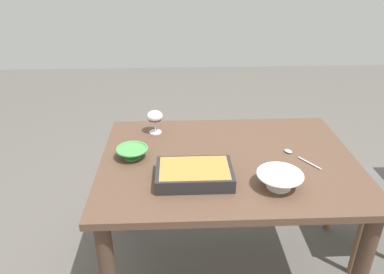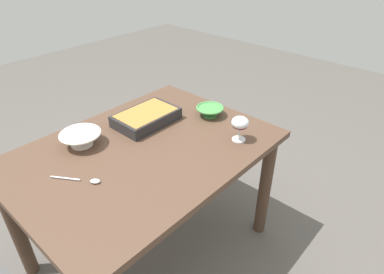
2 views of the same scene
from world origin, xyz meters
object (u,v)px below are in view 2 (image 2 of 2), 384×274
(small_bowl, at_px, (81,138))
(serving_spoon, at_px, (86,180))
(casserole_dish, at_px, (146,117))
(dining_table, at_px, (145,166))
(wine_glass, at_px, (240,124))
(mixing_bowl, at_px, (210,111))

(small_bowl, distance_m, serving_spoon, 0.30)
(casserole_dish, bearing_deg, dining_table, 45.30)
(wine_glass, relative_size, serving_spoon, 0.66)
(wine_glass, xyz_separation_m, small_bowl, (0.56, -0.55, -0.05))
(serving_spoon, bearing_deg, dining_table, -177.99)
(dining_table, relative_size, mixing_bowl, 7.91)
(casserole_dish, bearing_deg, small_bowl, -10.55)
(wine_glass, xyz_separation_m, mixing_bowl, (-0.10, -0.27, -0.06))
(casserole_dish, xyz_separation_m, serving_spoon, (0.51, 0.19, -0.03))
(wine_glass, relative_size, small_bowl, 0.65)
(wine_glass, distance_m, small_bowl, 0.79)
(mixing_bowl, bearing_deg, casserole_dish, -35.37)
(casserole_dish, xyz_separation_m, small_bowl, (0.36, -0.07, 0.00))
(casserole_dish, relative_size, serving_spoon, 1.69)
(small_bowl, bearing_deg, casserole_dish, 169.45)
(dining_table, distance_m, mixing_bowl, 0.50)
(dining_table, distance_m, small_bowl, 0.35)
(wine_glass, height_order, small_bowl, wine_glass)
(casserole_dish, bearing_deg, mixing_bowl, 144.63)
(casserole_dish, bearing_deg, wine_glass, 111.95)
(dining_table, bearing_deg, mixing_bowl, 176.38)
(dining_table, distance_m, wine_glass, 0.52)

